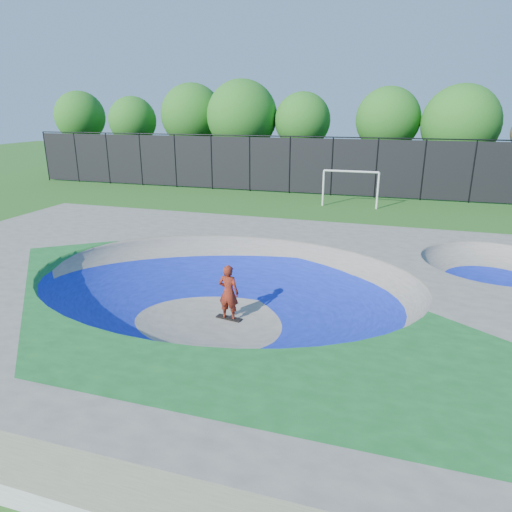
{
  "coord_description": "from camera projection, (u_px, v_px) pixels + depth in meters",
  "views": [
    {
      "loc": [
        4.35,
        -11.15,
        5.94
      ],
      "look_at": [
        0.0,
        3.0,
        1.1
      ],
      "focal_mm": 32.0,
      "sensor_mm": 36.0,
      "label": 1
    }
  ],
  "objects": [
    {
      "name": "soccer_goal",
      "position": [
        351.0,
        182.0,
        27.97
      ],
      "size": [
        3.44,
        0.12,
        2.27
      ],
      "color": "silver",
      "rests_on": "ground"
    },
    {
      "name": "fence",
      "position": [
        332.0,
        165.0,
        31.62
      ],
      "size": [
        48.09,
        0.09,
        4.04
      ],
      "color": "black",
      "rests_on": "ground"
    },
    {
      "name": "skater",
      "position": [
        229.0,
        293.0,
        13.17
      ],
      "size": [
        0.64,
        0.44,
        1.68
      ],
      "primitive_type": "imported",
      "rotation": [
        0.0,
        0.0,
        3.08
      ],
      "color": "red",
      "rests_on": "ground"
    },
    {
      "name": "treeline",
      "position": [
        364.0,
        119.0,
        34.53
      ],
      "size": [
        52.43,
        7.48,
        8.44
      ],
      "color": "#422921",
      "rests_on": "ground"
    },
    {
      "name": "ground",
      "position": [
        226.0,
        323.0,
        13.19
      ],
      "size": [
        120.0,
        120.0,
        0.0
      ],
      "primitive_type": "plane",
      "color": "#205517",
      "rests_on": "ground"
    },
    {
      "name": "skateboard",
      "position": [
        229.0,
        318.0,
        13.42
      ],
      "size": [
        0.81,
        0.34,
        0.05
      ],
      "primitive_type": "cube",
      "rotation": [
        0.0,
        0.0,
        -0.16
      ],
      "color": "black",
      "rests_on": "ground"
    },
    {
      "name": "skate_deck",
      "position": [
        225.0,
        299.0,
        12.95
      ],
      "size": [
        22.0,
        14.0,
        1.5
      ],
      "primitive_type": "cube",
      "color": "gray",
      "rests_on": "ground"
    }
  ]
}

